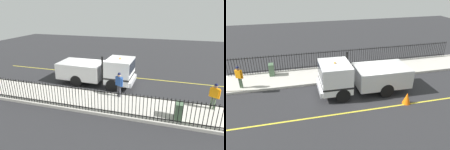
# 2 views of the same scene
# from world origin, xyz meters

# --- Properties ---
(ground_plane) EXTENTS (51.16, 51.16, 0.00)m
(ground_plane) POSITION_xyz_m (0.00, 0.00, 0.00)
(ground_plane) COLOR #2B2B2D
(ground_plane) RESTS_ON ground
(sidewalk_slab) EXTENTS (2.97, 23.26, 0.17)m
(sidewalk_slab) POSITION_xyz_m (3.40, 0.00, 0.09)
(sidewalk_slab) COLOR beige
(sidewalk_slab) RESTS_ON ground
(lane_marking) EXTENTS (0.12, 20.93, 0.01)m
(lane_marking) POSITION_xyz_m (-2.00, 0.00, 0.00)
(lane_marking) COLOR yellow
(lane_marking) RESTS_ON ground
(work_truck) EXTENTS (2.50, 6.33, 2.64)m
(work_truck) POSITION_xyz_m (0.27, 0.66, 1.26)
(work_truck) COLOR white
(work_truck) RESTS_ON ground
(worker_standing) EXTENTS (0.43, 0.58, 1.75)m
(worker_standing) POSITION_xyz_m (2.42, 2.69, 1.24)
(worker_standing) COLOR #264C99
(worker_standing) RESTS_ON sidewalk_slab
(pedestrian_distant) EXTENTS (0.42, 0.54, 1.66)m
(pedestrian_distant) POSITION_xyz_m (2.47, 8.55, 1.19)
(pedestrian_distant) COLOR orange
(pedestrian_distant) RESTS_ON sidewalk_slab
(iron_fence) EXTENTS (0.04, 19.80, 1.47)m
(iron_fence) POSITION_xyz_m (4.76, -0.00, 0.91)
(iron_fence) COLOR black
(iron_fence) RESTS_ON sidewalk_slab
(utility_cabinet) EXTENTS (0.61, 0.38, 0.95)m
(utility_cabinet) POSITION_xyz_m (4.15, 6.51, 0.65)
(utility_cabinet) COLOR #4C6B4C
(utility_cabinet) RESTS_ON sidewalk_slab
(traffic_cone) EXTENTS (0.52, 0.52, 0.74)m
(traffic_cone) POSITION_xyz_m (-1.88, -1.96, 0.37)
(traffic_cone) COLOR orange
(traffic_cone) RESTS_ON ground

